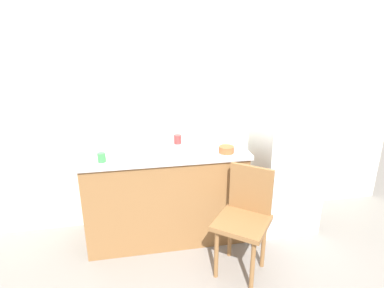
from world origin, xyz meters
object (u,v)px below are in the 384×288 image
at_px(refrigerator, 285,155).
at_px(cup_red, 178,139).
at_px(terracotta_bowl, 226,149).
at_px(dish_tray, 203,147).
at_px(cup_green, 102,157).
at_px(chair, 245,216).

xyz_separation_m(refrigerator, cup_red, (-1.06, 0.13, 0.18)).
relative_size(terracotta_bowl, cup_red, 1.59).
height_order(refrigerator, dish_tray, refrigerator).
distance_m(terracotta_bowl, cup_red, 0.51).
bearing_deg(refrigerator, cup_green, -173.11).
bearing_deg(refrigerator, terracotta_bowl, -163.92).
bearing_deg(cup_red, terracotta_bowl, -39.85).
bearing_deg(terracotta_bowl, chair, -83.63).
xyz_separation_m(chair, cup_green, (-1.11, 0.40, 0.44)).
xyz_separation_m(refrigerator, dish_tray, (-0.86, -0.07, 0.17)).
bearing_deg(dish_tray, chair, -66.72).
bearing_deg(refrigerator, chair, -135.63).
height_order(terracotta_bowl, cup_red, cup_red).
bearing_deg(chair, refrigerator, 82.73).
distance_m(chair, cup_red, 0.96).
distance_m(refrigerator, dish_tray, 0.87).
bearing_deg(cup_red, dish_tray, -44.57).
relative_size(refrigerator, chair, 1.70).
distance_m(refrigerator, cup_red, 1.08).
height_order(dish_tray, cup_red, cup_red).
relative_size(dish_tray, cup_red, 3.33).
bearing_deg(cup_red, cup_green, -153.33).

